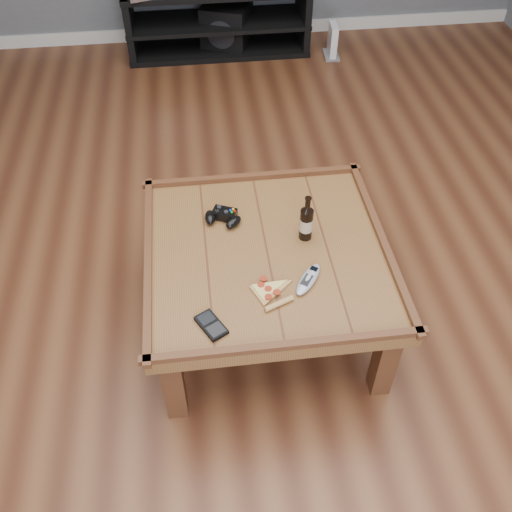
{
  "coord_description": "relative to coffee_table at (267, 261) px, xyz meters",
  "views": [
    {
      "loc": [
        -0.25,
        -1.64,
        2.11
      ],
      "look_at": [
        -0.06,
        -0.09,
        0.52
      ],
      "focal_mm": 40.0,
      "sensor_mm": 36.0,
      "label": 1
    }
  ],
  "objects": [
    {
      "name": "game_console",
      "position": [
        0.87,
        2.54,
        -0.28
      ],
      "size": [
        0.13,
        0.21,
        0.25
      ],
      "rotation": [
        0.0,
        0.0,
        -0.07
      ],
      "color": "slate",
      "rests_on": "ground"
    },
    {
      "name": "beer_bottle",
      "position": [
        0.17,
        0.06,
        0.15
      ],
      "size": [
        0.06,
        0.06,
        0.21
      ],
      "color": "black",
      "rests_on": "coffee_table"
    },
    {
      "name": "ground",
      "position": [
        0.0,
        0.0,
        -0.39
      ],
      "size": [
        6.0,
        6.0,
        0.0
      ],
      "primitive_type": "plane",
      "color": "#452213",
      "rests_on": "ground"
    },
    {
      "name": "smartphone",
      "position": [
        -0.26,
        -0.36,
        0.07
      ],
      "size": [
        0.13,
        0.15,
        0.02
      ],
      "rotation": [
        0.0,
        0.0,
        0.51
      ],
      "color": "black",
      "rests_on": "coffee_table"
    },
    {
      "name": "pizza_slice",
      "position": [
        -0.02,
        -0.23,
        0.07
      ],
      "size": [
        0.21,
        0.25,
        0.02
      ],
      "rotation": [
        0.0,
        0.0,
        0.39
      ],
      "color": "tan",
      "rests_on": "coffee_table"
    },
    {
      "name": "subwoofer",
      "position": [
        0.07,
        2.8,
        -0.22
      ],
      "size": [
        0.44,
        0.44,
        0.34
      ],
      "rotation": [
        0.0,
        0.0,
        -0.37
      ],
      "color": "black",
      "rests_on": "ground"
    },
    {
      "name": "media_console",
      "position": [
        0.0,
        2.75,
        -0.15
      ],
      "size": [
        1.4,
        0.45,
        0.5
      ],
      "color": "black",
      "rests_on": "ground"
    },
    {
      "name": "coffee_table",
      "position": [
        0.0,
        0.0,
        0.0
      ],
      "size": [
        1.03,
        1.03,
        0.48
      ],
      "color": "brown",
      "rests_on": "ground"
    },
    {
      "name": "game_controller",
      "position": [
        -0.16,
        0.21,
        0.08
      ],
      "size": [
        0.17,
        0.15,
        0.05
      ],
      "rotation": [
        0.0,
        0.0,
        -0.41
      ],
      "color": "black",
      "rests_on": "coffee_table"
    },
    {
      "name": "remote_control",
      "position": [
        0.14,
        -0.19,
        0.07
      ],
      "size": [
        0.15,
        0.18,
        0.03
      ],
      "rotation": [
        0.0,
        0.0,
        -0.62
      ],
      "color": "#A0A4AE",
      "rests_on": "coffee_table"
    },
    {
      "name": "baseboard",
      "position": [
        0.0,
        2.99,
        -0.34
      ],
      "size": [
        5.0,
        0.02,
        0.1
      ],
      "primitive_type": "cube",
      "color": "silver",
      "rests_on": "ground"
    }
  ]
}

